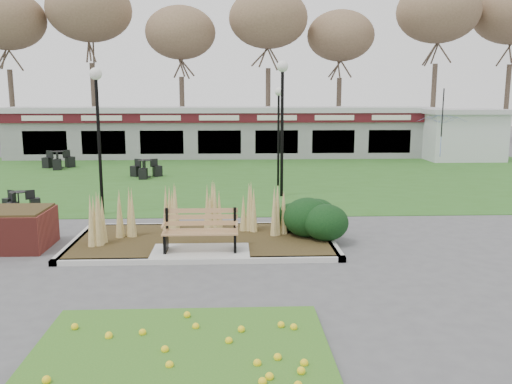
{
  "coord_description": "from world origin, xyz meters",
  "views": [
    {
      "loc": [
        0.75,
        -11.74,
        3.62
      ],
      "look_at": [
        1.34,
        2.0,
        1.13
      ],
      "focal_mm": 38.0,
      "sensor_mm": 36.0,
      "label": 1
    }
  ],
  "objects_px": {
    "lamp_post_mid_right": "(279,115)",
    "car_silver": "(55,135)",
    "car_black": "(79,135)",
    "bistro_set_a": "(19,205)",
    "service_hut": "(462,134)",
    "bistro_set_b": "(58,163)",
    "bistro_set_c": "(145,171)",
    "patio_umbrella": "(441,135)",
    "brick_planter": "(17,228)",
    "lamp_post_near_left": "(97,109)",
    "park_bench": "(201,230)",
    "food_pavilion": "(220,132)",
    "lamp_post_far_right": "(282,99)"
  },
  "relations": [
    {
      "from": "lamp_post_mid_right",
      "to": "car_silver",
      "type": "distance_m",
      "value": 22.61
    },
    {
      "from": "car_black",
      "to": "bistro_set_a",
      "type": "bearing_deg",
      "value": 178.94
    },
    {
      "from": "service_hut",
      "to": "car_black",
      "type": "height_order",
      "value": "service_hut"
    },
    {
      "from": "bistro_set_b",
      "to": "bistro_set_c",
      "type": "bearing_deg",
      "value": -33.49
    },
    {
      "from": "service_hut",
      "to": "patio_umbrella",
      "type": "bearing_deg",
      "value": -121.77
    },
    {
      "from": "brick_planter",
      "to": "car_silver",
      "type": "distance_m",
      "value": 27.02
    },
    {
      "from": "patio_umbrella",
      "to": "lamp_post_near_left",
      "type": "bearing_deg",
      "value": -148.33
    },
    {
      "from": "lamp_post_mid_right",
      "to": "bistro_set_a",
      "type": "distance_m",
      "value": 9.96
    },
    {
      "from": "lamp_post_mid_right",
      "to": "car_black",
      "type": "xyz_separation_m",
      "value": [
        -12.65,
        17.41,
        -2.07
      ]
    },
    {
      "from": "lamp_post_near_left",
      "to": "service_hut",
      "type": "bearing_deg",
      "value": 38.71
    },
    {
      "from": "service_hut",
      "to": "bistro_set_c",
      "type": "relative_size",
      "value": 3.03
    },
    {
      "from": "park_bench",
      "to": "brick_planter",
      "type": "relative_size",
      "value": 1.13
    },
    {
      "from": "brick_planter",
      "to": "food_pavilion",
      "type": "xyz_separation_m",
      "value": [
        4.4,
        18.96,
        1.0
      ]
    },
    {
      "from": "bistro_set_b",
      "to": "patio_umbrella",
      "type": "relative_size",
      "value": 0.53
    },
    {
      "from": "service_hut",
      "to": "bistro_set_b",
      "type": "relative_size",
      "value": 2.82
    },
    {
      "from": "brick_planter",
      "to": "food_pavilion",
      "type": "distance_m",
      "value": 19.49
    },
    {
      "from": "bistro_set_c",
      "to": "patio_umbrella",
      "type": "bearing_deg",
      "value": 4.01
    },
    {
      "from": "food_pavilion",
      "to": "bistro_set_c",
      "type": "xyz_separation_m",
      "value": [
        -3.11,
        -7.91,
        -1.2
      ]
    },
    {
      "from": "lamp_post_near_left",
      "to": "lamp_post_far_right",
      "type": "distance_m",
      "value": 6.34
    },
    {
      "from": "bistro_set_b",
      "to": "park_bench",
      "type": "bearing_deg",
      "value": -62.2
    },
    {
      "from": "park_bench",
      "to": "lamp_post_near_left",
      "type": "bearing_deg",
      "value": 126.77
    },
    {
      "from": "park_bench",
      "to": "bistro_set_b",
      "type": "distance_m",
      "value": 16.91
    },
    {
      "from": "park_bench",
      "to": "food_pavilion",
      "type": "distance_m",
      "value": 19.73
    },
    {
      "from": "bistro_set_a",
      "to": "lamp_post_far_right",
      "type": "bearing_deg",
      "value": 15.43
    },
    {
      "from": "patio_umbrella",
      "to": "park_bench",
      "type": "bearing_deg",
      "value": -129.21
    },
    {
      "from": "car_silver",
      "to": "service_hut",
      "type": "bearing_deg",
      "value": -113.99
    },
    {
      "from": "park_bench",
      "to": "service_hut",
      "type": "height_order",
      "value": "service_hut"
    },
    {
      "from": "bistro_set_a",
      "to": "patio_umbrella",
      "type": "height_order",
      "value": "patio_umbrella"
    },
    {
      "from": "service_hut",
      "to": "patio_umbrella",
      "type": "xyz_separation_m",
      "value": [
        -3.1,
        -5.0,
        0.32
      ]
    },
    {
      "from": "patio_umbrella",
      "to": "car_silver",
      "type": "distance_m",
      "value": 26.21
    },
    {
      "from": "lamp_post_near_left",
      "to": "lamp_post_mid_right",
      "type": "bearing_deg",
      "value": 40.87
    },
    {
      "from": "brick_planter",
      "to": "car_silver",
      "type": "bearing_deg",
      "value": 105.75
    },
    {
      "from": "brick_planter",
      "to": "lamp_post_near_left",
      "type": "bearing_deg",
      "value": 72.06
    },
    {
      "from": "lamp_post_far_right",
      "to": "car_silver",
      "type": "height_order",
      "value": "lamp_post_far_right"
    },
    {
      "from": "bistro_set_c",
      "to": "car_black",
      "type": "relative_size",
      "value": 0.31
    },
    {
      "from": "food_pavilion",
      "to": "brick_planter",
      "type": "bearing_deg",
      "value": -103.06
    },
    {
      "from": "food_pavilion",
      "to": "car_black",
      "type": "height_order",
      "value": "food_pavilion"
    },
    {
      "from": "park_bench",
      "to": "brick_planter",
      "type": "xyz_separation_m",
      "value": [
        -4.4,
        0.75,
        -0.11
      ]
    },
    {
      "from": "food_pavilion",
      "to": "patio_umbrella",
      "type": "bearing_deg",
      "value": -33.79
    },
    {
      "from": "bistro_set_a",
      "to": "car_black",
      "type": "relative_size",
      "value": 0.26
    },
    {
      "from": "brick_planter",
      "to": "food_pavilion",
      "type": "bearing_deg",
      "value": 76.94
    },
    {
      "from": "patio_umbrella",
      "to": "car_black",
      "type": "bearing_deg",
      "value": 145.68
    },
    {
      "from": "brick_planter",
      "to": "lamp_post_far_right",
      "type": "distance_m",
      "value": 9.81
    },
    {
      "from": "brick_planter",
      "to": "lamp_post_near_left",
      "type": "height_order",
      "value": "lamp_post_near_left"
    },
    {
      "from": "service_hut",
      "to": "car_silver",
      "type": "bearing_deg",
      "value": 160.37
    },
    {
      "from": "lamp_post_mid_right",
      "to": "brick_planter",
      "type": "bearing_deg",
      "value": -128.96
    },
    {
      "from": "brick_planter",
      "to": "patio_umbrella",
      "type": "xyz_separation_m",
      "value": [
        14.8,
        12.0,
        1.29
      ]
    },
    {
      "from": "lamp_post_mid_right",
      "to": "bistro_set_a",
      "type": "relative_size",
      "value": 3.22
    },
    {
      "from": "bistro_set_b",
      "to": "car_black",
      "type": "height_order",
      "value": "car_black"
    },
    {
      "from": "car_silver",
      "to": "car_black",
      "type": "xyz_separation_m",
      "value": [
        1.63,
        0.0,
        -0.04
      ]
    }
  ]
}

